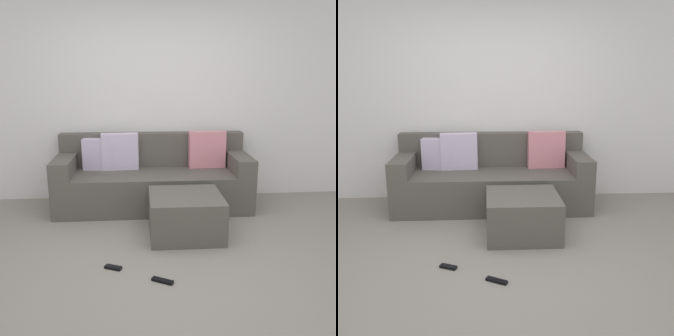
# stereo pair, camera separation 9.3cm
# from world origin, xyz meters

# --- Properties ---
(ground_plane) EXTENTS (8.32, 8.32, 0.00)m
(ground_plane) POSITION_xyz_m (0.00, 0.00, 0.00)
(ground_plane) COLOR gray
(wall_back) EXTENTS (6.40, 0.10, 2.56)m
(wall_back) POSITION_xyz_m (0.00, 2.11, 1.28)
(wall_back) COLOR white
(wall_back) RESTS_ON ground_plane
(couch_sectional) EXTENTS (2.32, 0.84, 0.91)m
(couch_sectional) POSITION_xyz_m (-0.05, 1.70, 0.34)
(couch_sectional) COLOR #59544C
(couch_sectional) RESTS_ON ground_plane
(ottoman) EXTENTS (0.73, 0.71, 0.42)m
(ottoman) POSITION_xyz_m (0.25, 0.81, 0.21)
(ottoman) COLOR #59544C
(ottoman) RESTS_ON ground_plane
(remote_near_ottoman) EXTENTS (0.18, 0.13, 0.02)m
(remote_near_ottoman) POSITION_xyz_m (-0.04, -0.09, 0.01)
(remote_near_ottoman) COLOR black
(remote_near_ottoman) RESTS_ON ground_plane
(remote_by_storage_bin) EXTENTS (0.16, 0.11, 0.02)m
(remote_by_storage_bin) POSITION_xyz_m (-0.45, 0.15, 0.01)
(remote_by_storage_bin) COLOR black
(remote_by_storage_bin) RESTS_ON ground_plane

